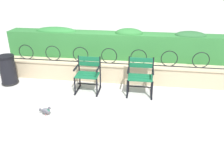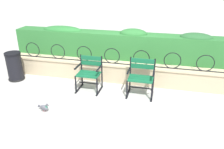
{
  "view_description": "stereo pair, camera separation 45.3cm",
  "coord_description": "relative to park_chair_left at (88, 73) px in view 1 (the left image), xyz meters",
  "views": [
    {
      "loc": [
        0.67,
        -4.64,
        2.66
      ],
      "look_at": [
        0.0,
        0.11,
        0.55
      ],
      "focal_mm": 36.19,
      "sensor_mm": 36.0,
      "label": 1
    },
    {
      "loc": [
        1.12,
        -4.55,
        2.66
      ],
      "look_at": [
        0.0,
        0.11,
        0.55
      ],
      "focal_mm": 36.19,
      "sensor_mm": 36.0,
      "label": 2
    }
  ],
  "objects": [
    {
      "name": "park_chair_right",
      "position": [
        1.28,
        0.04,
        0.01
      ],
      "size": [
        0.62,
        0.52,
        0.87
      ],
      "color": "#145B38",
      "rests_on": "ground"
    },
    {
      "name": "hedge_row",
      "position": [
        0.61,
        1.05,
        0.46
      ],
      "size": [
        6.22,
        0.52,
        0.84
      ],
      "color": "#2D7033",
      "rests_on": "stone_wall"
    },
    {
      "name": "trash_bin",
      "position": [
        -2.17,
        0.07,
        -0.09
      ],
      "size": [
        0.44,
        0.44,
        0.78
      ],
      "color": "black",
      "rests_on": "ground"
    },
    {
      "name": "park_chair_left",
      "position": [
        0.0,
        0.0,
        0.0
      ],
      "size": [
        0.58,
        0.52,
        0.84
      ],
      "color": "#145B38",
      "rests_on": "ground"
    },
    {
      "name": "pigeon_near_chairs",
      "position": [
        -0.61,
        -1.23,
        -0.35
      ],
      "size": [
        0.29,
        0.14,
        0.22
      ],
      "color": "#5B5B66",
      "rests_on": "ground"
    },
    {
      "name": "ground_plane",
      "position": [
        0.62,
        -0.31,
        -0.46
      ],
      "size": [
        60.0,
        60.0,
        0.0
      ],
      "primitive_type": "plane",
      "color": "#B7B5AF"
    },
    {
      "name": "iron_arch_fence",
      "position": [
        0.46,
        0.55,
        0.26
      ],
      "size": [
        5.83,
        0.02,
        0.42
      ],
      "color": "black",
      "rests_on": "stone_wall"
    },
    {
      "name": "stone_wall",
      "position": [
        0.62,
        0.62,
        -0.19
      ],
      "size": [
        6.35,
        0.41,
        0.53
      ],
      "color": "tan",
      "rests_on": "ground"
    }
  ]
}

